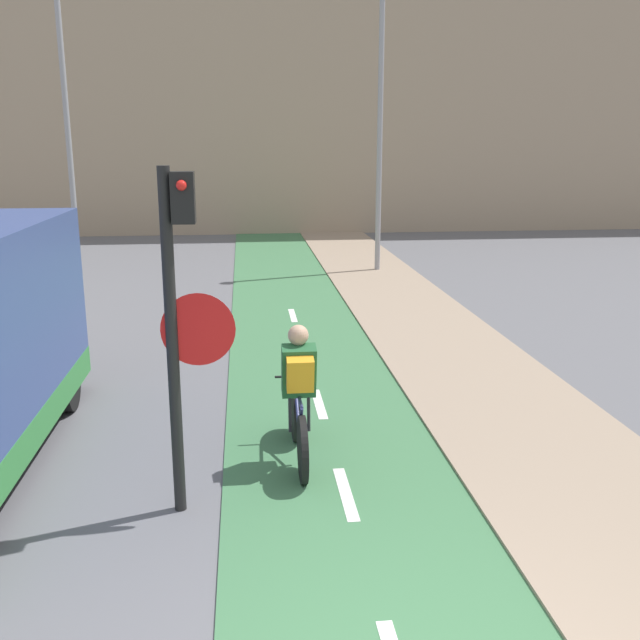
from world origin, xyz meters
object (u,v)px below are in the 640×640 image
Objects in this scene: traffic_light_pole at (180,306)px; cyclist_near at (299,399)px; street_lamp_sidewalk at (380,102)px; street_lamp_far at (65,103)px.

traffic_light_pole is 1.92m from cyclist_near.
cyclist_near is at bearing -104.66° from street_lamp_sidewalk.
street_lamp_sidewalk reaches higher than street_lamp_far.
street_lamp_far is at bearing 106.41° from traffic_light_pole.
street_lamp_sidewalk is at bearing 71.64° from traffic_light_pole.
traffic_light_pole is 0.44× the size of street_lamp_sidewalk.
traffic_light_pole is 13.43m from street_lamp_sidewalk.
traffic_light_pole is at bearing -73.59° from street_lamp_far.
cyclist_near is (4.78, -11.48, -3.59)m from street_lamp_far.
street_lamp_sidewalk reaches higher than traffic_light_pole.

